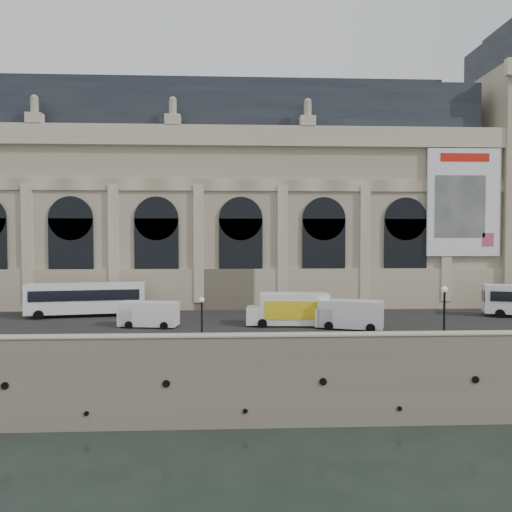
# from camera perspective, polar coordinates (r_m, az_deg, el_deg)

# --- Properties ---
(ground) EXTENTS (260.00, 260.00, 0.00)m
(ground) POSITION_cam_1_polar(r_m,az_deg,el_deg) (40.79, 4.72, -19.00)
(ground) COLOR black
(ground) RESTS_ON ground
(quay) EXTENTS (160.00, 70.00, 6.00)m
(quay) POSITION_cam_1_polar(r_m,az_deg,el_deg) (73.85, 1.23, -7.05)
(quay) COLOR gray
(quay) RESTS_ON ground
(street) EXTENTS (160.00, 24.00, 0.06)m
(street) POSITION_cam_1_polar(r_m,az_deg,el_deg) (52.71, 2.78, -7.37)
(street) COLOR #2D2D2D
(street) RESTS_ON quay
(parapet) EXTENTS (160.00, 1.40, 1.21)m
(parapet) POSITION_cam_1_polar(r_m,az_deg,el_deg) (39.50, 4.63, -9.68)
(parapet) COLOR gray
(parapet) RESTS_ON quay
(museum) EXTENTS (69.00, 18.70, 29.10)m
(museum) POSITION_cam_1_polar(r_m,az_deg,el_deg) (68.83, -3.53, 6.26)
(museum) COLOR #B9AE8E
(museum) RESTS_ON quay
(bus_left) EXTENTS (12.80, 4.56, 3.70)m
(bus_left) POSITION_cam_1_polar(r_m,az_deg,el_deg) (58.11, -18.83, -4.57)
(bus_left) COLOR white
(bus_left) RESTS_ON quay
(van_b) EXTENTS (5.86, 2.98, 2.49)m
(van_b) POSITION_cam_1_polar(r_m,az_deg,el_deg) (49.74, -12.43, -6.53)
(van_b) COLOR white
(van_b) RESTS_ON quay
(van_c) EXTENTS (6.63, 4.27, 2.77)m
(van_c) POSITION_cam_1_polar(r_m,az_deg,el_deg) (48.40, 10.33, -6.59)
(van_c) COLOR silver
(van_c) RESTS_ON quay
(box_truck) EXTENTS (8.18, 3.34, 3.23)m
(box_truck) POSITION_cam_1_polar(r_m,az_deg,el_deg) (49.39, 3.86, -6.14)
(box_truck) COLOR white
(box_truck) RESTS_ON quay
(lamp_left) EXTENTS (0.41, 0.41, 3.98)m
(lamp_left) POSITION_cam_1_polar(r_m,az_deg,el_deg) (40.10, -6.21, -7.53)
(lamp_left) COLOR black
(lamp_left) RESTS_ON quay
(lamp_right) EXTENTS (0.48, 0.48, 4.76)m
(lamp_right) POSITION_cam_1_polar(r_m,az_deg,el_deg) (43.45, 20.71, -6.40)
(lamp_right) COLOR black
(lamp_right) RESTS_ON quay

